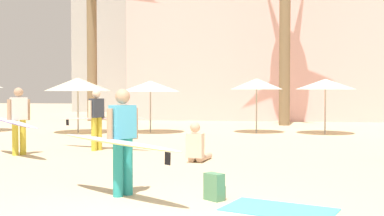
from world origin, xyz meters
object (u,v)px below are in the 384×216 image
cafe_umbrella_6 (150,86)px  beach_towel (279,210)px  cafe_umbrella_5 (325,84)px  person_far_left (16,120)px  backpack (215,187)px  person_far_right (121,139)px  person_mid_right (197,148)px  cafe_umbrella_2 (78,84)px  cafe_umbrella_3 (257,84)px  person_near_left (98,118)px

cafe_umbrella_6 → beach_towel: bearing=-69.0°
cafe_umbrella_5 → person_far_left: size_ratio=1.01×
cafe_umbrella_6 → backpack: 12.43m
beach_towel → person_far_right: person_far_right is taller
person_far_right → person_mid_right: size_ratio=2.51×
person_mid_right → cafe_umbrella_2: bearing=50.6°
cafe_umbrella_2 → cafe_umbrella_5: (9.91, 0.83, -0.01)m
person_far_left → cafe_umbrella_3: bearing=96.4°
cafe_umbrella_2 → beach_towel: size_ratio=1.74×
cafe_umbrella_3 → cafe_umbrella_6: cafe_umbrella_3 is taller
cafe_umbrella_2 → cafe_umbrella_5: bearing=4.8°
cafe_umbrella_2 → backpack: size_ratio=6.37×
cafe_umbrella_6 → person_far_right: cafe_umbrella_6 is taller
cafe_umbrella_3 → person_near_left: 7.91m
cafe_umbrella_2 → cafe_umbrella_3: (7.21, 1.06, 0.02)m
cafe_umbrella_5 → person_mid_right: 9.21m
backpack → person_mid_right: (-0.79, 3.99, 0.14)m
person_far_right → person_far_left: bearing=-10.4°
backpack → person_near_left: 7.13m
cafe_umbrella_2 → person_far_right: (5.14, -11.27, -1.06)m
cafe_umbrella_2 → person_mid_right: 9.47m
cafe_umbrella_2 → person_near_left: size_ratio=0.88×
person_far_left → person_far_right: bearing=-2.4°
backpack → cafe_umbrella_6: bearing=57.8°
person_far_left → person_near_left: 2.26m
cafe_umbrella_2 → cafe_umbrella_3: bearing=8.4°
beach_towel → person_far_left: bearing=143.4°
cafe_umbrella_6 → person_far_right: (2.23, -11.75, -0.98)m
cafe_umbrella_5 → backpack: cafe_umbrella_5 is taller
cafe_umbrella_3 → person_far_left: cafe_umbrella_3 is taller
cafe_umbrella_3 → beach_towel: (0.38, -12.81, -2.00)m
cafe_umbrella_6 → person_near_left: cafe_umbrella_6 is taller
cafe_umbrella_2 → person_far_right: 12.43m
cafe_umbrella_3 → cafe_umbrella_6: (-4.30, -0.58, -0.09)m
person_far_right → person_near_left: 6.39m
cafe_umbrella_2 → beach_towel: 14.13m
beach_towel → person_mid_right: person_mid_right is taller
backpack → person_far_left: 7.18m
beach_towel → person_far_right: size_ratio=0.63×
cafe_umbrella_3 → cafe_umbrella_2: bearing=-171.6°
cafe_umbrella_5 → person_mid_right: bearing=-116.6°
cafe_umbrella_2 → person_mid_right: cafe_umbrella_2 is taller
cafe_umbrella_5 → cafe_umbrella_3: bearing=175.2°
person_far_right → person_near_left: size_ratio=0.80×
cafe_umbrella_3 → cafe_umbrella_6: bearing=-172.3°
cafe_umbrella_2 → cafe_umbrella_5: cafe_umbrella_2 is taller
beach_towel → person_near_left: bearing=127.4°
cafe_umbrella_6 → person_mid_right: cafe_umbrella_6 is taller
cafe_umbrella_2 → cafe_umbrella_5: size_ratio=1.14×
cafe_umbrella_6 → backpack: cafe_umbrella_6 is taller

